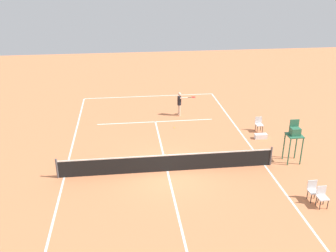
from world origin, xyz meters
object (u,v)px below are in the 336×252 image
(courtside_chair_near, at_px, (322,196))
(courtside_chair_far, at_px, (313,190))
(courtside_chair_mid, at_px, (259,124))
(umpire_chair, at_px, (294,135))
(equipment_bag, at_px, (261,136))
(player_serving, at_px, (180,102))
(tennis_ball, at_px, (174,128))

(courtside_chair_near, distance_m, courtside_chair_far, 0.54)
(courtside_chair_mid, bearing_deg, umpire_chair, 94.95)
(equipment_bag, bearing_deg, player_serving, -45.63)
(tennis_ball, xyz_separation_m, courtside_chair_near, (-5.27, 9.56, 0.50))
(umpire_chair, bearing_deg, equipment_bag, -79.02)
(umpire_chair, distance_m, courtside_chair_mid, 4.36)
(courtside_chair_mid, distance_m, courtside_chair_far, 7.88)
(courtside_chair_far, height_order, equipment_bag, courtside_chair_far)
(tennis_ball, distance_m, courtside_chair_mid, 5.50)
(courtside_chair_mid, distance_m, equipment_bag, 1.19)
(courtside_chair_far, bearing_deg, courtside_chair_mid, -91.79)
(umpire_chair, distance_m, equipment_bag, 3.49)
(tennis_ball, relative_size, equipment_bag, 0.09)
(player_serving, distance_m, courtside_chair_far, 12.11)
(umpire_chair, relative_size, courtside_chair_mid, 2.54)
(player_serving, bearing_deg, courtside_chair_near, 13.84)
(player_serving, bearing_deg, courtside_chair_mid, 46.45)
(player_serving, xyz_separation_m, courtside_chair_far, (-4.39, 11.27, -0.50))
(umpire_chair, relative_size, courtside_chair_near, 2.54)
(player_serving, distance_m, umpire_chair, 9.13)
(courtside_chair_far, bearing_deg, player_serving, -68.72)
(player_serving, height_order, equipment_bag, player_serving)
(tennis_ball, distance_m, equipment_bag, 5.59)
(player_serving, relative_size, tennis_ball, 25.50)
(player_serving, height_order, courtside_chair_near, player_serving)
(courtside_chair_near, relative_size, courtside_chair_mid, 1.00)
(tennis_ball, distance_m, courtside_chair_near, 10.93)
(tennis_ball, height_order, umpire_chair, umpire_chair)
(player_serving, relative_size, umpire_chair, 0.72)
(tennis_ball, bearing_deg, umpire_chair, 136.68)
(player_serving, relative_size, courtside_chair_near, 1.83)
(umpire_chair, relative_size, equipment_bag, 3.17)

